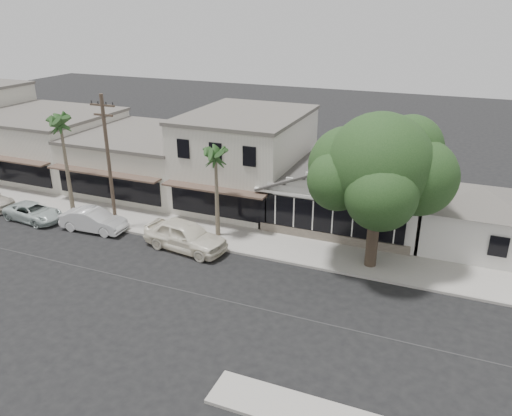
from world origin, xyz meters
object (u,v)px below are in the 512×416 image
at_px(car_0, 185,235).
at_px(car_2, 34,212).
at_px(utility_pole, 109,160).
at_px(car_1, 93,220).
at_px(shade_tree, 379,168).

height_order(car_0, car_2, car_0).
height_order(utility_pole, car_2, utility_pole).
relative_size(car_0, car_2, 1.23).
bearing_deg(utility_pole, car_2, -170.30).
xyz_separation_m(car_1, car_2, (-5.00, -0.23, -0.13)).
distance_m(car_0, car_2, 12.02).
distance_m(car_1, shade_tree, 18.75).
distance_m(car_0, shade_tree, 12.17).
bearing_deg(car_1, shade_tree, -85.85).
bearing_deg(car_0, car_2, 98.55).
bearing_deg(shade_tree, utility_pole, -175.11).
distance_m(utility_pole, shade_tree, 16.85).
bearing_deg(car_1, car_2, 89.58).
xyz_separation_m(utility_pole, shade_tree, (16.75, 1.43, 1.10)).
bearing_deg(car_2, car_0, -84.21).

